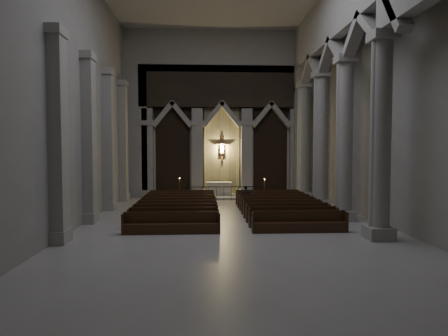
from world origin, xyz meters
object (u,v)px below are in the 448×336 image
object	(u,v)px
candle_stand_left	(180,194)
candle_stand_right	(265,194)
altar	(219,188)
altar_rail	(224,191)
worshipper	(246,196)
pews	(230,210)

from	to	relation	value
candle_stand_left	candle_stand_right	bearing A→B (deg)	-1.70
altar	altar_rail	xyz separation A→B (m)	(0.25, -2.14, 0.04)
candle_stand_left	worshipper	xyz separation A→B (m)	(4.17, -3.22, 0.23)
altar	pews	world-z (taller)	altar
altar_rail	candle_stand_right	world-z (taller)	candle_stand_right
pews	worshipper	distance (m)	3.28
altar_rail	candle_stand_right	size ratio (longest dim) A/B	3.50
worshipper	altar	bearing A→B (deg)	117.30
candle_stand_right	pews	bearing A→B (deg)	-114.61
altar_rail	candle_stand_right	xyz separation A→B (m)	(2.79, 0.29, -0.27)
candle_stand_left	worshipper	distance (m)	5.27
altar_rail	pews	world-z (taller)	altar_rail
candle_stand_left	worshipper	bearing A→B (deg)	-37.62
pews	worshipper	bearing A→B (deg)	68.68
altar_rail	candle_stand_left	size ratio (longest dim) A/B	3.35
altar_rail	candle_stand_left	distance (m)	3.03
candle_stand_left	candle_stand_right	world-z (taller)	candle_stand_left
candle_stand_right	worshipper	distance (m)	3.45
altar_rail	worshipper	world-z (taller)	worshipper
altar_rail	candle_stand_right	distance (m)	2.81
pews	candle_stand_left	bearing A→B (deg)	115.51
candle_stand_left	pews	bearing A→B (deg)	-64.49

